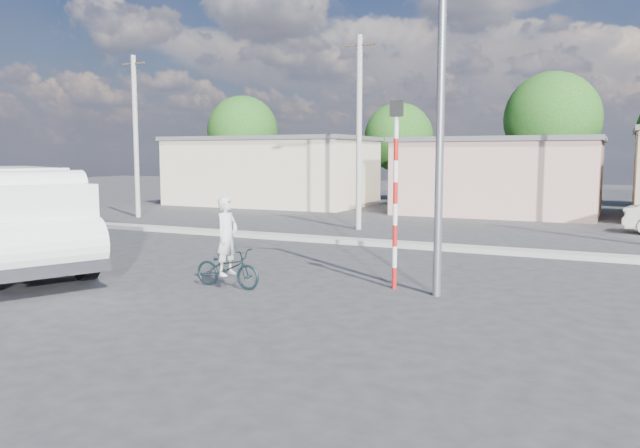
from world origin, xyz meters
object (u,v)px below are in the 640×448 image
at_px(truck, 13,217).
at_px(streetlight, 434,69).
at_px(cyclist, 227,249).
at_px(traffic_pole, 396,178).
at_px(bicycle, 228,268).

bearing_deg(truck, streetlight, 37.20).
bearing_deg(truck, cyclist, 35.30).
relative_size(truck, traffic_pole, 1.64).
bearing_deg(bicycle, streetlight, -71.85).
height_order(cyclist, traffic_pole, traffic_pole).
xyz_separation_m(bicycle, streetlight, (4.54, 1.29, 4.50)).
height_order(bicycle, streetlight, streetlight).
distance_m(bicycle, streetlight, 6.52).
height_order(truck, cyclist, truck).
relative_size(cyclist, traffic_pole, 0.42).
bearing_deg(truck, bicycle, 35.30).
xyz_separation_m(bicycle, traffic_pole, (3.60, 1.59, 2.13)).
distance_m(cyclist, traffic_pole, 4.27).
height_order(traffic_pole, streetlight, streetlight).
bearing_deg(cyclist, bicycle, -87.75).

